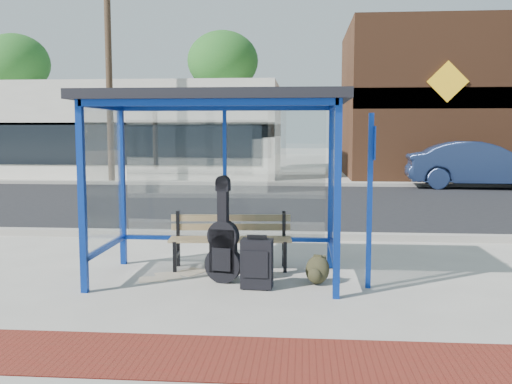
# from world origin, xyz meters

# --- Properties ---
(ground) EXTENTS (120.00, 120.00, 0.00)m
(ground) POSITION_xyz_m (0.00, 0.00, 0.00)
(ground) COLOR #B2ADA0
(ground) RESTS_ON ground
(brick_paver_strip) EXTENTS (60.00, 1.00, 0.01)m
(brick_paver_strip) POSITION_xyz_m (0.00, -2.60, 0.01)
(brick_paver_strip) COLOR maroon
(brick_paver_strip) RESTS_ON ground
(curb_near) EXTENTS (60.00, 0.25, 0.12)m
(curb_near) POSITION_xyz_m (0.00, 2.90, 0.06)
(curb_near) COLOR gray
(curb_near) RESTS_ON ground
(street_asphalt) EXTENTS (60.00, 10.00, 0.00)m
(street_asphalt) POSITION_xyz_m (0.00, 8.00, 0.00)
(street_asphalt) COLOR black
(street_asphalt) RESTS_ON ground
(curb_far) EXTENTS (60.00, 0.25, 0.12)m
(curb_far) POSITION_xyz_m (0.00, 13.10, 0.06)
(curb_far) COLOR gray
(curb_far) RESTS_ON ground
(far_sidewalk) EXTENTS (60.00, 4.00, 0.01)m
(far_sidewalk) POSITION_xyz_m (0.00, 15.00, 0.00)
(far_sidewalk) COLOR #B2ADA0
(far_sidewalk) RESTS_ON ground
(bus_shelter) EXTENTS (3.30, 1.80, 2.42)m
(bus_shelter) POSITION_xyz_m (0.00, 0.07, 2.07)
(bus_shelter) COLOR #0D3095
(bus_shelter) RESTS_ON ground
(storefront_white) EXTENTS (18.00, 6.04, 4.00)m
(storefront_white) POSITION_xyz_m (-9.00, 17.99, 2.00)
(storefront_white) COLOR silver
(storefront_white) RESTS_ON ground
(storefront_brown) EXTENTS (10.00, 7.08, 6.40)m
(storefront_brown) POSITION_xyz_m (8.00, 18.49, 3.20)
(storefront_brown) COLOR #59331E
(storefront_brown) RESTS_ON ground
(tree_left) EXTENTS (3.60, 3.60, 7.03)m
(tree_left) POSITION_xyz_m (-14.00, 22.00, 5.45)
(tree_left) COLOR #4C3826
(tree_left) RESTS_ON ground
(tree_mid) EXTENTS (3.60, 3.60, 7.03)m
(tree_mid) POSITION_xyz_m (-3.00, 22.00, 5.45)
(tree_mid) COLOR #4C3826
(tree_mid) RESTS_ON ground
(utility_pole_west) EXTENTS (1.60, 0.24, 8.00)m
(utility_pole_west) POSITION_xyz_m (-6.00, 13.40, 4.11)
(utility_pole_west) COLOR #4C3826
(utility_pole_west) RESTS_ON ground
(bench) EXTENTS (1.73, 0.55, 0.81)m
(bench) POSITION_xyz_m (0.10, 0.61, 0.46)
(bench) COLOR black
(bench) RESTS_ON ground
(guitar_bag) EXTENTS (0.49, 0.23, 1.29)m
(guitar_bag) POSITION_xyz_m (0.10, -0.16, 0.47)
(guitar_bag) COLOR black
(guitar_bag) RESTS_ON ground
(suitcase) EXTENTS (0.40, 0.28, 0.67)m
(suitcase) POSITION_xyz_m (0.55, -0.40, 0.31)
(suitcase) COLOR black
(suitcase) RESTS_ON ground
(backpack) EXTENTS (0.37, 0.35, 0.37)m
(backpack) POSITION_xyz_m (1.29, -0.14, 0.18)
(backpack) COLOR #292817
(backpack) RESTS_ON ground
(sign_post) EXTENTS (0.09, 0.27, 2.15)m
(sign_post) POSITION_xyz_m (1.93, -0.26, 1.21)
(sign_post) COLOR #0D3199
(sign_post) RESTS_ON ground
(newspaper_a) EXTENTS (0.49, 0.51, 0.01)m
(newspaper_a) POSITION_xyz_m (-0.43, 0.33, 0.00)
(newspaper_a) COLOR white
(newspaper_a) RESTS_ON ground
(newspaper_b) EXTENTS (0.44, 0.49, 0.01)m
(newspaper_b) POSITION_xyz_m (-0.69, 0.10, 0.00)
(newspaper_b) COLOR white
(newspaper_b) RESTS_ON ground
(newspaper_c) EXTENTS (0.43, 0.38, 0.01)m
(newspaper_c) POSITION_xyz_m (-0.84, -0.09, 0.00)
(newspaper_c) COLOR white
(newspaper_c) RESTS_ON ground
(parked_car) EXTENTS (4.98, 2.09, 1.60)m
(parked_car) POSITION_xyz_m (7.14, 12.77, 0.80)
(parked_car) COLOR #1B294C
(parked_car) RESTS_ON ground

